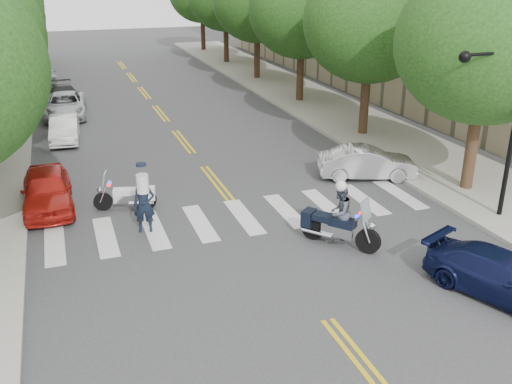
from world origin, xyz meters
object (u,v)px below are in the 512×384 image
sedan_blue (502,276)px  motorcycle_parked (130,196)px  officer_standing (144,205)px  convertible (367,163)px  motorcycle_police (337,217)px

sedan_blue → motorcycle_parked: bearing=109.9°
motorcycle_parked → officer_standing: 2.05m
officer_standing → convertible: (9.26, 2.03, -0.30)m
motorcycle_police → officer_standing: (-5.40, 2.90, 0.00)m
sedan_blue → convertible: bearing=59.7°
motorcycle_police → sedan_blue: 4.89m
convertible → sedan_blue: size_ratio=0.96×
officer_standing → sedan_blue: 10.68m
officer_standing → convertible: bearing=27.7°
officer_standing → convertible: size_ratio=0.48×
motorcycle_police → motorcycle_parked: size_ratio=1.02×
convertible → sedan_blue: convertible is taller
motorcycle_parked → sedan_blue: 12.21m
motorcycle_parked → officer_standing: (0.20, -1.99, 0.45)m
motorcycle_parked → officer_standing: size_ratio=1.15×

